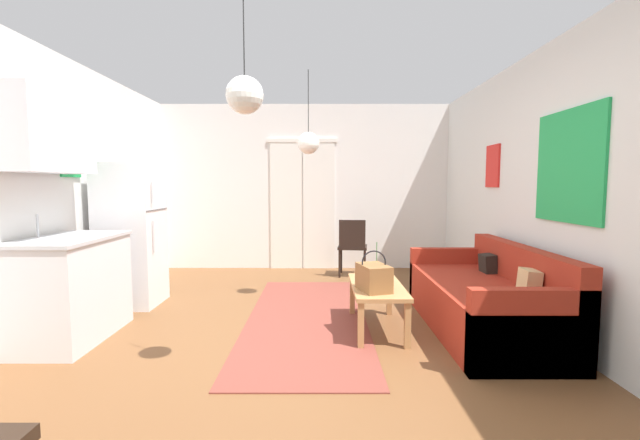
{
  "coord_description": "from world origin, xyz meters",
  "views": [
    {
      "loc": [
        0.24,
        -3.23,
        1.36
      ],
      "look_at": [
        0.25,
        1.23,
        0.97
      ],
      "focal_mm": 23.44,
      "sensor_mm": 36.0,
      "label": 1
    }
  ],
  "objects": [
    {
      "name": "ground_plane",
      "position": [
        0.0,
        0.0,
        -0.05
      ],
      "size": [
        5.13,
        7.47,
        0.1
      ],
      "primitive_type": "cube",
      "color": "brown"
    },
    {
      "name": "wall_back",
      "position": [
        -0.0,
        3.48,
        1.29
      ],
      "size": [
        4.73,
        0.13,
        2.61
      ],
      "color": "white",
      "rests_on": "ground_plane"
    },
    {
      "name": "wall_right",
      "position": [
        2.31,
        0.01,
        1.31
      ],
      "size": [
        0.12,
        7.07,
        2.61
      ],
      "color": "silver",
      "rests_on": "ground_plane"
    },
    {
      "name": "area_rug",
      "position": [
        0.11,
        0.89,
        0.01
      ],
      "size": [
        1.17,
        3.05,
        0.01
      ],
      "primitive_type": "cube",
      "color": "brown",
      "rests_on": "ground_plane"
    },
    {
      "name": "couch",
      "position": [
        1.8,
        0.54,
        0.27
      ],
      "size": [
        0.89,
        1.95,
        0.79
      ],
      "color": "maroon",
      "rests_on": "ground_plane"
    },
    {
      "name": "coffee_table",
      "position": [
        0.77,
        0.57,
        0.37
      ],
      "size": [
        0.46,
        0.99,
        0.42
      ],
      "color": "#B27F4C",
      "rests_on": "ground_plane"
    },
    {
      "name": "bamboo_vase",
      "position": [
        0.77,
        0.64,
        0.51
      ],
      "size": [
        0.07,
        0.07,
        0.39
      ],
      "color": "#2D2D33",
      "rests_on": "coffee_table"
    },
    {
      "name": "handbag",
      "position": [
        0.71,
        0.36,
        0.54
      ],
      "size": [
        0.31,
        0.38,
        0.35
      ],
      "color": "brown",
      "rests_on": "coffee_table"
    },
    {
      "name": "refrigerator",
      "position": [
        -1.87,
        1.4,
        0.79
      ],
      "size": [
        0.62,
        0.61,
        1.58
      ],
      "color": "white",
      "rests_on": "ground_plane"
    },
    {
      "name": "kitchen_counter",
      "position": [
        -1.96,
        0.34,
        0.81
      ],
      "size": [
        0.62,
        1.06,
        2.12
      ],
      "color": "silver",
      "rests_on": "ground_plane"
    },
    {
      "name": "accent_chair",
      "position": [
        0.72,
        2.82,
        0.48
      ],
      "size": [
        0.46,
        0.45,
        0.84
      ],
      "rotation": [
        0.0,
        0.0,
        3.02
      ],
      "color": "black",
      "rests_on": "ground_plane"
    },
    {
      "name": "pendant_lamp_near",
      "position": [
        -0.24,
        -0.5,
        1.92
      ],
      "size": [
        0.24,
        0.24,
        0.81
      ],
      "color": "black"
    },
    {
      "name": "pendant_lamp_far",
      "position": [
        0.11,
        1.47,
        1.81
      ],
      "size": [
        0.24,
        0.24,
        0.92
      ],
      "color": "black"
    }
  ]
}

